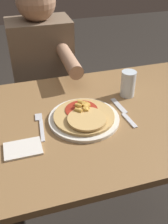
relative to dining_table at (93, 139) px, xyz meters
name	(u,v)px	position (x,y,z in m)	size (l,w,h in m)	color
ground_plane	(91,223)	(0.00, 0.00, -0.64)	(8.00, 8.00, 0.00)	#2D2823
dining_table	(93,139)	(0.00, 0.00, 0.00)	(1.14, 0.75, 0.77)	olive
plate	(84,119)	(-0.05, -0.02, 0.14)	(0.28, 0.28, 0.01)	silver
pizza	(84,116)	(-0.05, -0.02, 0.15)	(0.24, 0.24, 0.04)	tan
fork	(41,125)	(-0.22, 0.00, 0.13)	(0.03, 0.18, 0.00)	silver
knife	(124,113)	(0.13, -0.02, 0.13)	(0.03, 0.22, 0.00)	silver
drinking_glass	(128,84)	(0.20, 0.11, 0.19)	(0.07, 0.07, 0.12)	silver
napkin	(23,149)	(-0.30, -0.12, 0.13)	(0.13, 0.09, 0.01)	silver
person_diner	(43,70)	(-0.12, 0.62, 0.06)	(0.35, 0.52, 1.20)	#2D2D38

